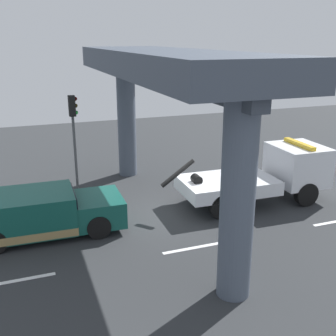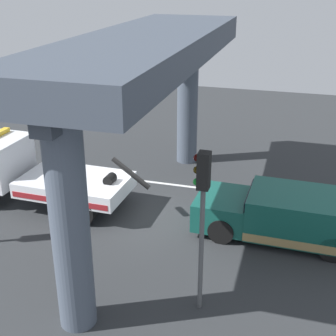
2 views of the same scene
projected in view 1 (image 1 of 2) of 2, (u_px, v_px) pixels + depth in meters
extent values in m
cube|color=#2D3033|center=(170.00, 216.00, 16.32)|extent=(60.00, 40.00, 0.10)
cube|color=silver|center=(9.00, 282.00, 11.80)|extent=(2.60, 0.16, 0.01)
cube|color=silver|center=(199.00, 247.00, 13.78)|extent=(2.60, 0.16, 0.01)
cube|color=white|center=(227.00, 185.00, 16.89)|extent=(3.90, 2.50, 0.55)
cube|color=white|center=(297.00, 164.00, 17.75)|extent=(2.11, 2.36, 1.65)
cube|color=black|center=(310.00, 155.00, 17.83)|extent=(0.12, 2.21, 0.66)
cube|color=maroon|center=(215.00, 178.00, 18.00)|extent=(3.65, 0.11, 0.20)
cylinder|color=black|center=(178.00, 173.00, 15.99)|extent=(1.42, 0.22, 1.07)
cylinder|color=black|center=(197.00, 179.00, 16.34)|extent=(0.37, 0.46, 0.36)
cube|color=yellow|center=(299.00, 144.00, 17.47)|extent=(0.29, 1.93, 0.16)
cylinder|color=black|center=(278.00, 179.00, 18.92)|extent=(1.01, 0.35, 1.00)
cylinder|color=black|center=(306.00, 194.00, 17.04)|extent=(1.01, 0.35, 1.00)
cylinder|color=black|center=(200.00, 188.00, 17.72)|extent=(1.01, 0.35, 1.00)
cylinder|color=black|center=(221.00, 206.00, 15.84)|extent=(1.01, 0.35, 1.00)
cube|color=#145147|center=(23.00, 213.00, 14.24)|extent=(3.51, 2.29, 1.35)
cube|color=#145147|center=(98.00, 208.00, 15.10)|extent=(1.78, 2.16, 0.95)
cube|color=black|center=(74.00, 199.00, 14.69)|extent=(0.11, 1.94, 0.59)
cube|color=#9E8451|center=(25.00, 226.00, 14.39)|extent=(3.53, 2.30, 0.28)
cylinder|color=black|center=(90.00, 206.00, 16.01)|extent=(0.85, 0.30, 0.84)
cylinder|color=black|center=(99.00, 227.00, 14.28)|extent=(0.85, 0.30, 0.84)
cylinder|color=#4C5666|center=(127.00, 122.00, 20.33)|extent=(0.90, 0.90, 5.44)
cylinder|color=#4C5666|center=(237.00, 201.00, 10.48)|extent=(0.90, 0.90, 5.44)
cube|color=#414956|center=(164.00, 63.00, 14.45)|extent=(3.60, 13.02, 0.85)
cube|color=#353C47|center=(164.00, 80.00, 14.63)|extent=(0.50, 12.62, 0.36)
cylinder|color=#515456|center=(75.00, 154.00, 18.50)|extent=(0.12, 0.12, 3.42)
cube|color=black|center=(72.00, 106.00, 17.85)|extent=(0.28, 0.32, 0.90)
sphere|color=#360605|center=(75.00, 99.00, 17.81)|extent=(0.18, 0.18, 0.18)
sphere|color=#3A2D06|center=(76.00, 106.00, 17.90)|extent=(0.18, 0.18, 0.18)
sphere|color=green|center=(76.00, 113.00, 17.99)|extent=(0.18, 0.18, 0.18)
cylinder|color=#515456|center=(257.00, 138.00, 21.66)|extent=(0.12, 0.12, 3.32)
cube|color=black|center=(260.00, 98.00, 21.02)|extent=(0.28, 0.32, 0.90)
sphere|color=#360605|center=(263.00, 92.00, 20.98)|extent=(0.18, 0.18, 0.18)
sphere|color=#3A2D06|center=(263.00, 97.00, 21.07)|extent=(0.18, 0.18, 0.18)
sphere|color=green|center=(262.00, 103.00, 21.16)|extent=(0.18, 0.18, 0.18)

